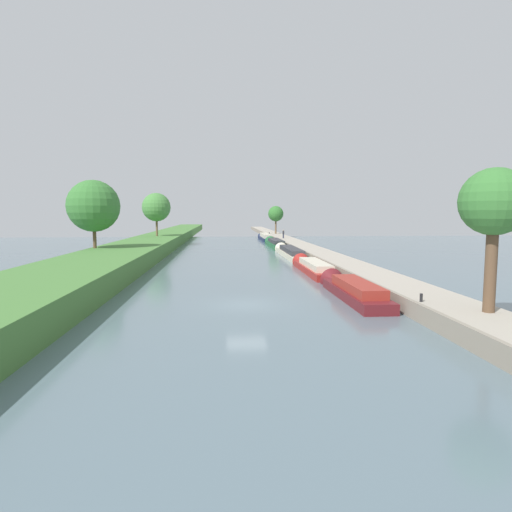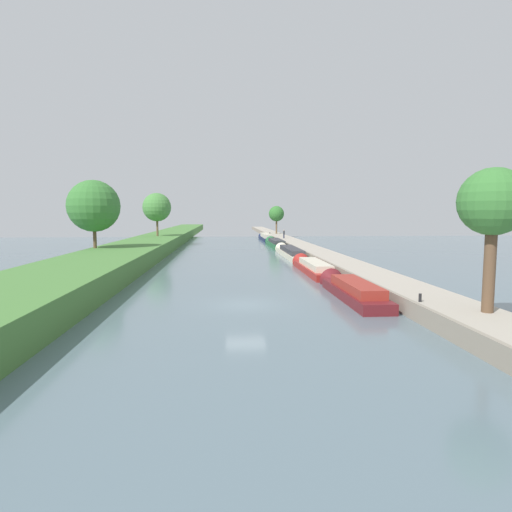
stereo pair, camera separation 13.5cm
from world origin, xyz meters
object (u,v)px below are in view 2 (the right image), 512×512
mooring_bollard_near (420,298)px  mooring_bollard_far (270,233)px  person_walking (284,234)px  narrowboat_cream (290,252)px  narrowboat_red (312,267)px  narrowboat_navy (265,237)px  narrowboat_maroon (350,289)px  narrowboat_green (275,243)px

mooring_bollard_near → mooring_bollard_far: bearing=90.0°
person_walking → narrowboat_cream: bearing=-96.2°
narrowboat_red → narrowboat_navy: (0.20, 49.92, 0.13)m
narrowboat_maroon → person_walking: (2.88, 53.62, 1.29)m
mooring_bollard_far → person_walking: bearing=-86.9°
narrowboat_green → narrowboat_navy: 17.37m
person_walking → mooring_bollard_near: size_ratio=3.69×
narrowboat_green → narrowboat_maroon: bearing=-90.2°
mooring_bollard_far → narrowboat_green: bearing=-94.0°
person_walking → narrowboat_green: bearing=-107.9°
narrowboat_navy → mooring_bollard_far: size_ratio=36.03×
narrowboat_cream → narrowboat_navy: 34.30m
narrowboat_cream → mooring_bollard_near: (1.82, -34.66, 0.63)m
narrowboat_green → narrowboat_navy: bearing=90.1°
narrowboat_red → person_walking: 41.02m
mooring_bollard_near → narrowboat_navy: bearing=91.5°
narrowboat_maroon → narrowboat_cream: size_ratio=0.65×
narrowboat_navy → narrowboat_green: bearing=-89.9°
narrowboat_maroon → narrowboat_navy: bearing=89.9°
narrowboat_red → mooring_bollard_far: bearing=88.0°
narrowboat_cream → narrowboat_green: bearing=89.8°
mooring_bollard_near → mooring_bollard_far: size_ratio=1.00×
narrowboat_navy → person_walking: bearing=-73.2°
narrowboat_navy → person_walking: 9.50m
narrowboat_maroon → narrowboat_navy: 62.65m
narrowboat_red → narrowboat_navy: size_ratio=0.79×
narrowboat_cream → narrowboat_navy: (0.02, 34.30, 0.09)m
narrowboat_green → mooring_bollard_far: narrowboat_green is taller
narrowboat_cream → narrowboat_navy: narrowboat_navy is taller
narrowboat_green → mooring_bollard_near: bearing=-88.0°
narrowboat_maroon → mooring_bollard_near: size_ratio=24.55×
narrowboat_green → mooring_bollard_near: (1.76, -51.59, 0.59)m
narrowboat_green → narrowboat_cream: bearing=-90.2°
narrowboat_maroon → narrowboat_green: bearing=89.8°
narrowboat_cream → narrowboat_navy: size_ratio=1.06×
narrowboat_maroon → mooring_bollard_near: mooring_bollard_near is taller
narrowboat_navy → mooring_bollard_near: size_ratio=36.03×
narrowboat_navy → person_walking: (2.73, -9.03, 1.19)m
narrowboat_cream → mooring_bollard_far: size_ratio=38.03×
narrowboat_maroon → narrowboat_red: bearing=90.2°
person_walking → narrowboat_maroon: bearing=-93.1°
narrowboat_red → mooring_bollard_near: bearing=-84.0°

